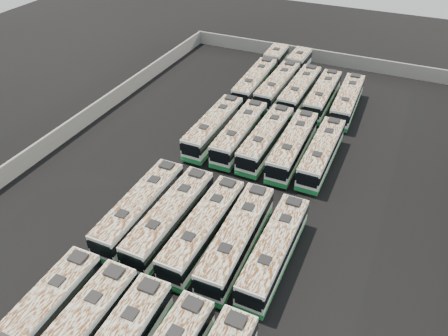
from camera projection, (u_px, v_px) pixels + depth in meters
ground at (233, 188)px, 45.94m from camera, size 140.00×140.00×0.00m
perimeter_wall at (233, 180)px, 45.29m from camera, size 45.20×73.20×2.20m
bus_front_far_left at (37, 322)px, 30.98m from camera, size 2.77×12.15×3.41m
bus_midfront_far_left at (141, 208)px, 40.73m from camera, size 2.68×12.24×3.44m
bus_midfront_left at (171, 218)px, 39.62m from camera, size 2.78×12.35×3.47m
bus_midfront_center at (204, 229)px, 38.52m from camera, size 2.73×12.20×3.43m
bus_midfront_right at (237, 239)px, 37.49m from camera, size 2.91×12.36×3.47m
bus_midfront_far_right at (274, 250)px, 36.54m from camera, size 2.54×11.81×3.33m
bus_midback_far_left at (214, 127)px, 52.53m from camera, size 2.57×12.14×3.42m
bus_midback_left at (240, 133)px, 51.49m from camera, size 2.72×12.09×3.40m
bus_midback_center at (266, 139)px, 50.41m from camera, size 2.75×12.20×3.43m
bus_midback_right at (293, 146)px, 49.21m from camera, size 2.75×12.25×3.44m
bus_midback_far_right at (322, 153)px, 48.19m from camera, size 2.54×11.82×3.33m
bus_back_far_left at (262, 74)px, 64.89m from camera, size 3.05×18.95×3.43m
bus_back_left at (285, 78)px, 63.88m from camera, size 2.93×18.77×3.40m
bus_back_center at (300, 91)px, 60.38m from camera, size 2.78×12.22×3.43m
bus_back_right at (322, 96)px, 59.35m from camera, size 2.58×11.82×3.33m
bus_back_far_right at (347, 101)px, 58.09m from camera, size 2.80×12.00×3.37m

